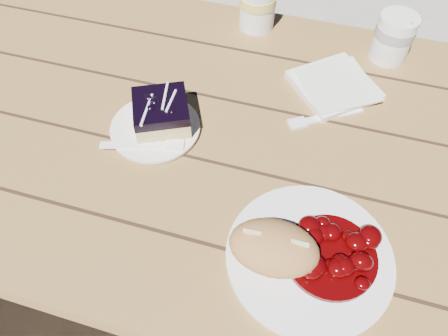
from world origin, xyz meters
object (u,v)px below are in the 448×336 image
(picnic_table, at_px, (256,186))
(main_plate, at_px, (309,258))
(coffee_cup, at_px, (393,37))
(dessert_plate, at_px, (156,129))
(bread_roll, at_px, (274,248))
(second_cup, at_px, (257,7))
(blueberry_cake, at_px, (161,112))

(picnic_table, xyz_separation_m, main_plate, (0.13, -0.22, 0.17))
(picnic_table, relative_size, coffee_cup, 19.82)
(dessert_plate, bearing_deg, coffee_cup, 40.31)
(bread_roll, xyz_separation_m, second_cup, (-0.17, 0.58, -0.00))
(picnic_table, bearing_deg, main_plate, -59.83)
(dessert_plate, bearing_deg, blueberry_cake, 56.31)
(main_plate, xyz_separation_m, coffee_cup, (0.08, 0.53, 0.04))
(second_cup, bearing_deg, picnic_table, -74.53)
(coffee_cup, bearing_deg, dessert_plate, -139.69)
(dessert_plate, height_order, second_cup, second_cup)
(second_cup, bearing_deg, bread_roll, -73.91)
(blueberry_cake, relative_size, second_cup, 1.32)
(picnic_table, relative_size, main_plate, 7.93)
(main_plate, xyz_separation_m, dessert_plate, (-0.33, 0.18, -0.00))
(main_plate, bearing_deg, dessert_plate, 150.77)
(picnic_table, relative_size, second_cup, 19.82)
(main_plate, bearing_deg, coffee_cup, 81.20)
(blueberry_cake, distance_m, coffee_cup, 0.52)
(main_plate, height_order, bread_roll, bread_roll)
(main_plate, height_order, second_cup, second_cup)
(blueberry_cake, xyz_separation_m, second_cup, (0.10, 0.36, 0.01))
(bread_roll, xyz_separation_m, coffee_cup, (0.14, 0.55, -0.00))
(picnic_table, height_order, second_cup, second_cup)
(bread_roll, bearing_deg, main_plate, 19.98)
(bread_roll, xyz_separation_m, dessert_plate, (-0.27, 0.20, -0.05))
(picnic_table, distance_m, blueberry_cake, 0.28)
(bread_roll, distance_m, second_cup, 0.60)
(dessert_plate, bearing_deg, bread_roll, -36.70)
(main_plate, height_order, coffee_cup, coffee_cup)
(bread_roll, distance_m, coffee_cup, 0.57)
(bread_roll, relative_size, dessert_plate, 0.81)
(bread_roll, height_order, second_cup, second_cup)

